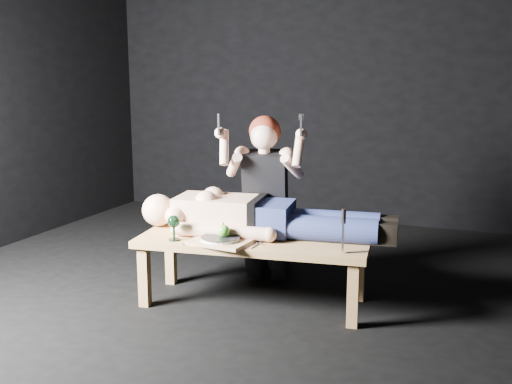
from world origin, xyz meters
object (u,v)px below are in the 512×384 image
(serving_tray, at_px, (220,242))
(carving_knife, at_px, (343,231))
(lying_man, at_px, (266,213))
(kneeling_woman, at_px, (267,197))
(table, at_px, (253,271))
(goblet, at_px, (174,228))

(serving_tray, bearing_deg, carving_knife, 5.85)
(lying_man, height_order, kneeling_woman, kneeling_woman)
(table, bearing_deg, goblet, -159.43)
(lying_man, distance_m, goblet, 0.62)
(carving_knife, bearing_deg, serving_tray, 178.67)
(kneeling_woman, height_order, goblet, kneeling_woman)
(kneeling_woman, bearing_deg, table, -91.79)
(table, bearing_deg, carving_knife, -17.40)
(serving_tray, distance_m, goblet, 0.32)
(goblet, distance_m, carving_knife, 1.09)
(lying_man, distance_m, kneeling_woman, 0.35)
(table, height_order, serving_tray, serving_tray)
(table, distance_m, lying_man, 0.40)
(serving_tray, xyz_separation_m, carving_knife, (0.78, 0.08, 0.12))
(lying_man, xyz_separation_m, kneeling_woman, (-0.12, 0.33, 0.04))
(table, relative_size, kneeling_woman, 1.20)
(serving_tray, bearing_deg, kneeling_woman, 84.33)
(lying_man, distance_m, carving_knife, 0.65)
(table, distance_m, carving_knife, 0.73)
(carving_knife, bearing_deg, table, 162.60)
(table, height_order, kneeling_woman, kneeling_woman)
(serving_tray, height_order, carving_knife, carving_knife)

